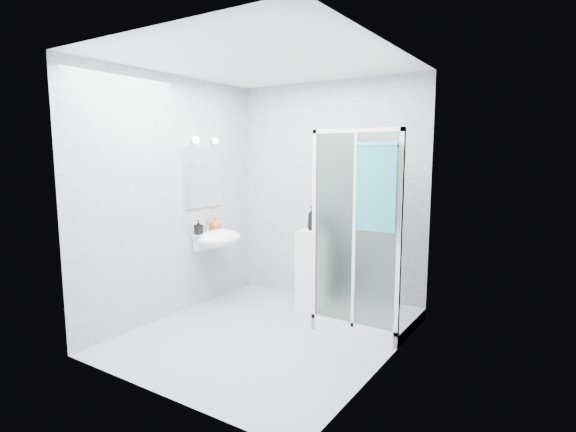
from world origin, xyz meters
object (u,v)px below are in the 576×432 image
Objects in this scene: wall_basin at (218,239)px; soap_dispenser_orange at (215,224)px; storage_cabinet at (317,269)px; shampoo_bottle_a at (312,218)px; soap_dispenser_black at (198,227)px; shower_enclosure at (360,283)px; hand_towel at (376,185)px; shampoo_bottle_b at (325,219)px.

soap_dispenser_orange reaches higher than wall_basin.
storage_cabinet is 0.59m from shampoo_bottle_a.
soap_dispenser_black is (0.01, -0.30, -0.00)m from soap_dispenser_orange.
shower_enclosure is 2.52× the size of hand_towel.
shampoo_bottle_a is at bearing 21.87° from soap_dispenser_orange.
soap_dispenser_orange is 1.01× the size of soap_dispenser_black.
shampoo_bottle_a is 1.65× the size of soap_dispenser_orange.
wall_basin is 1.20m from storage_cabinet.
storage_cabinet is at bearing 159.31° from shower_enclosure.
soap_dispenser_orange is at bearing 139.22° from wall_basin.
hand_towel is 2.16m from soap_dispenser_orange.
storage_cabinet is 1.43m from soap_dispenser_black.
storage_cabinet is 1.56m from hand_towel.
soap_dispenser_orange is (-1.08, -0.43, -0.10)m from shampoo_bottle_a.
shampoo_bottle_b is (0.10, -0.00, 0.59)m from storage_cabinet.
shampoo_bottle_b is at bearing -5.14° from storage_cabinet.
soap_dispenser_orange is at bearing -158.13° from shampoo_bottle_a.
shampoo_bottle_b is at bearing 143.15° from hand_towel.
soap_dispenser_black is (-1.21, -0.75, -0.09)m from shampoo_bottle_b.
shower_enclosure reaches higher than hand_towel.
soap_dispenser_black is (-1.06, -0.73, -0.10)m from shampoo_bottle_a.
wall_basin is 2.12× the size of shampoo_bottle_b.
hand_towel is 2.15m from soap_dispenser_black.
shower_enclosure is at bearing 15.98° from soap_dispenser_black.
shower_enclosure is 1.86m from soap_dispenser_orange.
soap_dispenser_black is at bearing -149.79° from storage_cabinet.
shampoo_bottle_b is (-0.86, 0.65, -0.46)m from hand_towel.
shower_enclosure reaches higher than soap_dispenser_black.
shampoo_bottle_b is (1.10, 0.56, 0.24)m from wall_basin.
hand_towel is 3.00× the size of shampoo_bottle_b.
hand_towel is (0.31, -0.40, 1.05)m from shower_enclosure.
shower_enclosure reaches higher than wall_basin.
shampoo_bottle_b reaches higher than soap_dispenser_black.
shower_enclosure reaches higher than shampoo_bottle_a.
hand_towel reaches higher than soap_dispenser_orange.
shower_enclosure reaches higher than shampoo_bottle_b.
wall_basin is at bearing -150.48° from shampoo_bottle_a.
shower_enclosure is at bearing 6.70° from soap_dispenser_orange.
shower_enclosure is 0.70m from storage_cabinet.
shower_enclosure is 7.57× the size of shampoo_bottle_b.
shower_enclosure reaches higher than storage_cabinet.
storage_cabinet is 3.30× the size of shampoo_bottle_a.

